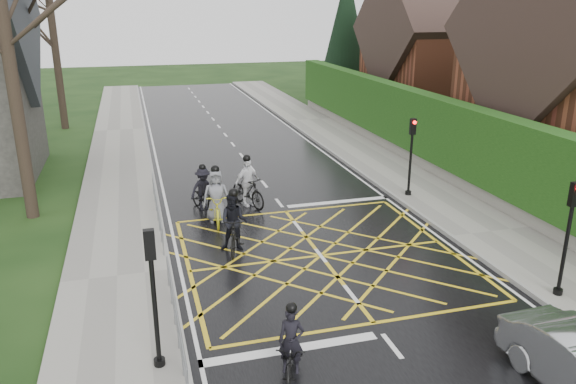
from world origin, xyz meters
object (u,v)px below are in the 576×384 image
cyclist_rear (292,352)px  cyclist_front (248,187)px  cyclist_back (235,228)px  cyclist_mid (204,194)px  cyclist_lead (217,203)px

cyclist_rear → cyclist_front: size_ratio=0.86×
cyclist_back → cyclist_front: bearing=90.0°
cyclist_back → cyclist_mid: size_ratio=1.09×
cyclist_lead → cyclist_back: bearing=-80.7°
cyclist_front → cyclist_rear: bearing=-121.0°
cyclist_back → cyclist_lead: size_ratio=0.96×
cyclist_back → cyclist_rear: bearing=-72.7°
cyclist_rear → cyclist_back: size_ratio=0.84×
cyclist_mid → cyclist_lead: size_ratio=0.88×
cyclist_back → cyclist_front: (1.22, 3.93, -0.03)m
cyclist_mid → cyclist_lead: (0.28, -1.32, 0.07)m
cyclist_front → cyclist_lead: (-1.39, -1.34, -0.02)m
cyclist_back → cyclist_lead: 2.59m
cyclist_back → cyclist_front: size_ratio=1.02×
cyclist_back → cyclist_front: 4.11m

